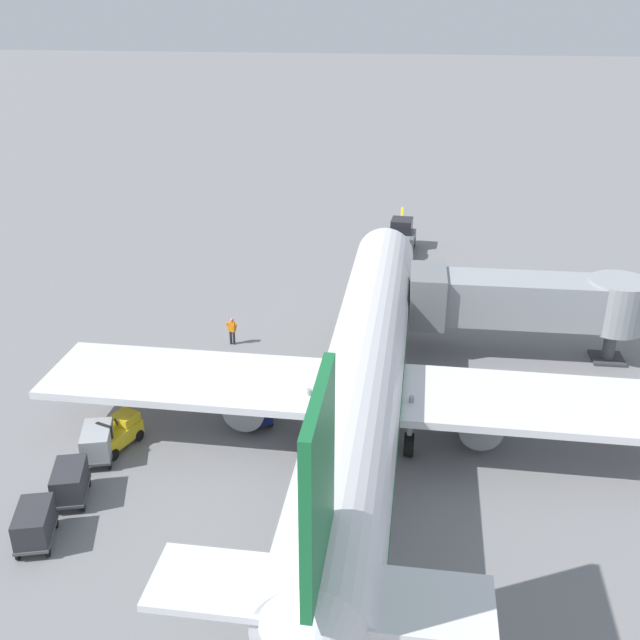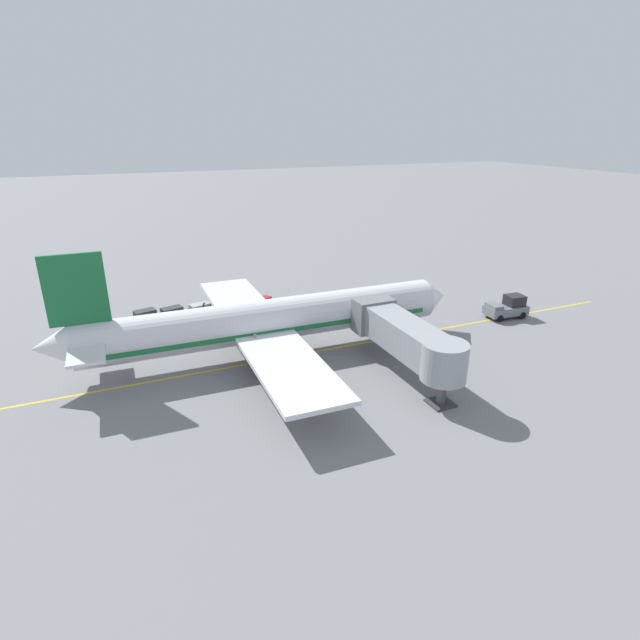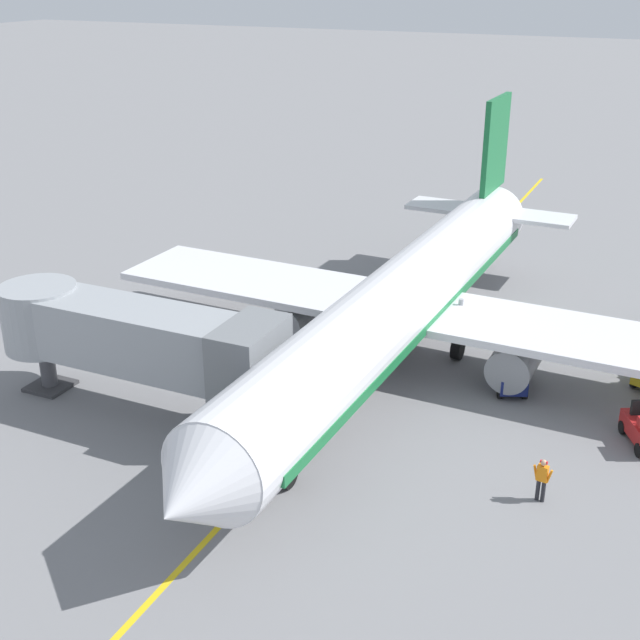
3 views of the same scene
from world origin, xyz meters
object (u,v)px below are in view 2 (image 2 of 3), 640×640
(parked_airliner, at_px, (267,321))
(pushback_tractor, at_px, (507,308))
(baggage_cart_front, at_px, (200,309))
(baggage_tug_trailing, at_px, (262,304))
(baggage_tug_spare, at_px, (256,326))
(baggage_tug_lead, at_px, (212,311))
(ground_crew_wing_walker, at_px, (318,304))
(baggage_cart_second_in_train, at_px, (172,313))
(jet_bridge, at_px, (407,337))
(baggage_cart_third_in_train, at_px, (145,316))

(parked_airliner, xyz_separation_m, pushback_tractor, (1.27, 26.51, -2.09))
(baggage_cart_front, bearing_deg, pushback_tractor, 66.76)
(baggage_tug_trailing, bearing_deg, baggage_tug_spare, -21.97)
(pushback_tractor, relative_size, baggage_tug_lead, 1.66)
(pushback_tractor, height_order, ground_crew_wing_walker, pushback_tractor)
(baggage_tug_lead, bearing_deg, pushback_tractor, 66.77)
(baggage_tug_spare, distance_m, baggage_cart_second_in_train, 9.65)
(baggage_cart_front, bearing_deg, baggage_tug_spare, 34.25)
(baggage_tug_spare, bearing_deg, pushback_tractor, 75.63)
(baggage_tug_spare, bearing_deg, jet_bridge, 31.32)
(jet_bridge, xyz_separation_m, baggage_tug_lead, (-19.80, -11.68, -2.74))
(pushback_tractor, bearing_deg, baggage_tug_trailing, -118.28)
(parked_airliner, distance_m, baggage_tug_trailing, 12.03)
(baggage_tug_trailing, xyz_separation_m, baggage_cart_third_in_train, (-0.60, -12.35, 0.24))
(baggage_tug_spare, distance_m, baggage_cart_front, 7.69)
(baggage_tug_lead, distance_m, ground_crew_wing_walker, 11.50)
(baggage_cart_second_in_train, bearing_deg, baggage_cart_front, 89.81)
(parked_airliner, distance_m, baggage_tug_lead, 11.82)
(parked_airliner, relative_size, baggage_cart_third_in_train, 12.51)
(parked_airliner, distance_m, baggage_cart_second_in_train, 13.71)
(jet_bridge, xyz_separation_m, baggage_tug_trailing, (-19.94, -6.05, -2.74))
(parked_airliner, bearing_deg, baggage_tug_lead, -166.70)
(jet_bridge, distance_m, pushback_tractor, 19.09)
(parked_airliner, distance_m, baggage_tug_spare, 5.95)
(baggage_tug_lead, xyz_separation_m, baggage_cart_front, (-0.49, -1.12, 0.24))
(baggage_cart_third_in_train, relative_size, ground_crew_wing_walker, 1.76)
(baggage_tug_trailing, xyz_separation_m, baggage_cart_second_in_train, (-0.35, -9.67, 0.24))
(pushback_tractor, height_order, baggage_cart_front, pushback_tractor)
(jet_bridge, distance_m, baggage_cart_front, 24.12)
(baggage_tug_lead, height_order, baggage_cart_third_in_train, baggage_tug_lead)
(jet_bridge, distance_m, ground_crew_wing_walker, 17.08)
(pushback_tractor, relative_size, baggage_cart_front, 1.54)
(parked_airliner, bearing_deg, baggage_cart_front, -162.13)
(baggage_tug_spare, distance_m, ground_crew_wing_walker, 8.46)
(baggage_tug_spare, distance_m, baggage_cart_third_in_train, 11.93)
(parked_airliner, bearing_deg, baggage_tug_trailing, 165.39)
(parked_airliner, distance_m, baggage_cart_front, 12.53)
(pushback_tractor, relative_size, ground_crew_wing_walker, 2.71)
(jet_bridge, height_order, pushback_tractor, jet_bridge)
(jet_bridge, distance_m, baggage_cart_third_in_train, 27.70)
(baggage_tug_lead, bearing_deg, baggage_cart_front, -113.53)
(parked_airliner, relative_size, baggage_tug_lead, 13.50)
(baggage_cart_front, bearing_deg, baggage_tug_trailing, 87.08)
(baggage_tug_trailing, distance_m, baggage_cart_third_in_train, 12.37)
(ground_crew_wing_walker, bearing_deg, baggage_cart_third_in_train, -101.57)
(baggage_tug_lead, distance_m, baggage_tug_trailing, 5.63)
(baggage_tug_lead, relative_size, baggage_cart_front, 0.93)
(baggage_tug_lead, bearing_deg, ground_crew_wing_walker, 75.36)
(baggage_tug_trailing, xyz_separation_m, ground_crew_wing_walker, (3.05, 5.49, 0.24))
(baggage_cart_front, xyz_separation_m, ground_crew_wing_walker, (3.40, 12.25, 0.00))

